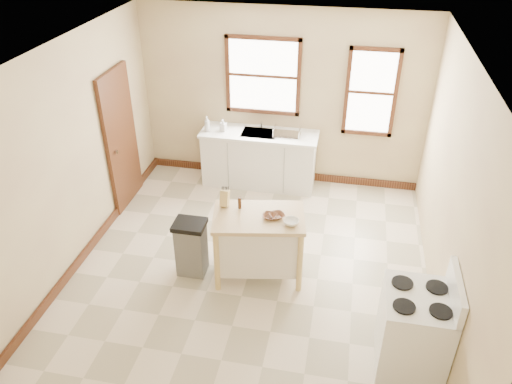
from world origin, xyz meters
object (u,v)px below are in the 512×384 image
soap_bottle_a (207,124)px  pepper_grinder (240,203)px  trash_bin (191,247)px  kitchen_island (259,245)px  gas_stove (415,321)px  knife_block (225,199)px  bowl_a (269,216)px  bowl_b (277,216)px  soap_bottle_b (223,125)px  bowl_c (291,222)px  dish_rack (287,132)px

soap_bottle_a → pepper_grinder: size_ratio=1.63×
pepper_grinder → trash_bin: (-0.58, -0.24, -0.59)m
kitchen_island → gas_stove: gas_stove is taller
knife_block → bowl_a: knife_block is taller
trash_bin → knife_block: bearing=33.5°
bowl_b → kitchen_island: bearing=-176.4°
pepper_grinder → gas_stove: gas_stove is taller
soap_bottle_b → pepper_grinder: 2.20m
bowl_c → trash_bin: size_ratio=0.24×
knife_block → pepper_grinder: bearing=-2.0°
kitchen_island → gas_stove: bearing=-40.5°
bowl_a → trash_bin: size_ratio=0.22×
soap_bottle_b → kitchen_island: bearing=-53.4°
pepper_grinder → trash_bin: size_ratio=0.20×
bowl_c → trash_bin: (-1.24, -0.02, -0.54)m
bowl_b → gas_stove: 1.93m
dish_rack → pepper_grinder: (-0.28, -2.11, -0.00)m
trash_bin → bowl_a: bearing=6.0°
dish_rack → trash_bin: dish_rack is taller
kitchen_island → knife_block: (-0.45, 0.14, 0.55)m
pepper_grinder → bowl_a: (0.39, -0.14, -0.05)m
bowl_a → soap_bottle_b: bearing=117.1°
dish_rack → trash_bin: (-0.86, -2.35, -0.59)m
pepper_grinder → bowl_a: size_ratio=0.88×
kitchen_island → bowl_a: bowl_a is taller
bowl_a → gas_stove: (1.66, -1.03, -0.33)m
dish_rack → pepper_grinder: size_ratio=2.81×
dish_rack → bowl_b: dish_rack is taller
bowl_b → trash_bin: 1.19m
soap_bottle_b → dish_rack: soap_bottle_b is taller
dish_rack → bowl_b: (0.20, -2.22, -0.06)m
knife_block → soap_bottle_a: bearing=115.1°
dish_rack → bowl_a: dish_rack is taller
soap_bottle_a → bowl_b: soap_bottle_a is taller
kitchen_island → bowl_a: bearing=-16.1°
soap_bottle_b → knife_block: size_ratio=0.97×
gas_stove → bowl_b: bearing=146.0°
bowl_b → trash_bin: size_ratio=0.23×
knife_block → bowl_a: 0.61m
dish_rack → knife_block: knife_block is taller
dish_rack → gas_stove: 3.75m
soap_bottle_a → soap_bottle_b: size_ratio=1.26×
soap_bottle_a → bowl_b: 2.59m
dish_rack → bowl_a: 2.25m
dish_rack → knife_block: size_ratio=2.11×
knife_block → bowl_b: knife_block is taller
soap_bottle_a → bowl_a: bearing=-64.4°
dish_rack → bowl_b: bearing=-102.7°
soap_bottle_a → gas_stove: (3.03, -3.19, -0.46)m
trash_bin → gas_stove: gas_stove is taller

